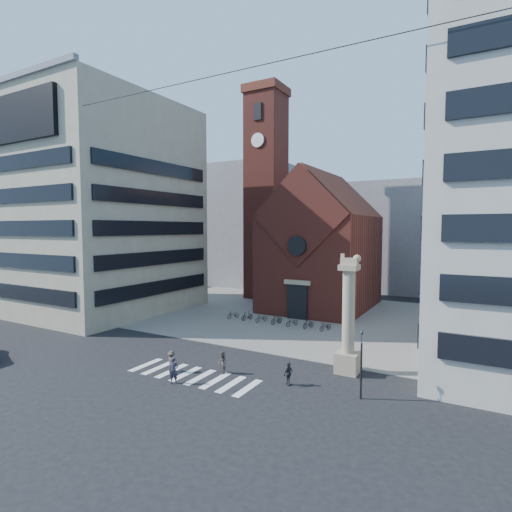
# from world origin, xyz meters

# --- Properties ---
(ground) EXTENTS (120.00, 120.00, 0.00)m
(ground) POSITION_xyz_m (0.00, 0.00, 0.00)
(ground) COLOR black
(ground) RESTS_ON ground
(piazza) EXTENTS (46.00, 30.00, 0.05)m
(piazza) POSITION_xyz_m (0.00, 19.00, 0.03)
(piazza) COLOR gray
(piazza) RESTS_ON ground
(zebra_crossing) EXTENTS (10.20, 3.20, 0.01)m
(zebra_crossing) POSITION_xyz_m (0.55, -3.00, 0.01)
(zebra_crossing) COLOR white
(zebra_crossing) RESTS_ON ground
(church) EXTENTS (12.00, 16.65, 18.00)m
(church) POSITION_xyz_m (0.00, 25.04, 7.98)
(church) COLOR maroon
(church) RESTS_ON ground
(campanile) EXTENTS (5.50, 5.50, 31.20)m
(campanile) POSITION_xyz_m (-10.00, 28.00, 15.74)
(campanile) COLOR maroon
(campanile) RESTS_ON ground
(building_left) EXTENTS (18.00, 20.00, 26.00)m
(building_left) POSITION_xyz_m (-24.00, 10.00, 13.00)
(building_left) COLOR tan
(building_left) RESTS_ON ground
(bg_block_left) EXTENTS (16.00, 14.00, 22.00)m
(bg_block_left) POSITION_xyz_m (-20.00, 40.00, 11.00)
(bg_block_left) COLOR gray
(bg_block_left) RESTS_ON ground
(bg_block_mid) EXTENTS (14.00, 12.00, 18.00)m
(bg_block_mid) POSITION_xyz_m (6.00, 45.00, 9.00)
(bg_block_mid) COLOR gray
(bg_block_mid) RESTS_ON ground
(lion_column) EXTENTS (1.63, 1.60, 8.68)m
(lion_column) POSITION_xyz_m (10.01, 3.00, 3.46)
(lion_column) COLOR gray
(lion_column) RESTS_ON ground
(traffic_light) EXTENTS (0.13, 0.16, 4.30)m
(traffic_light) POSITION_xyz_m (12.00, -1.00, 2.29)
(traffic_light) COLOR black
(traffic_light) RESTS_ON ground
(pedestrian_0) EXTENTS (0.77, 0.69, 1.77)m
(pedestrian_0) POSITION_xyz_m (0.33, -4.77, 0.89)
(pedestrian_0) COLOR #2C2A3A
(pedestrian_0) RESTS_ON ground
(pedestrian_1) EXTENTS (0.98, 1.00, 1.62)m
(pedestrian_1) POSITION_xyz_m (2.15, -1.63, 0.81)
(pedestrian_1) COLOR #504440
(pedestrian_1) RESTS_ON ground
(pedestrian_2) EXTENTS (0.55, 0.97, 1.57)m
(pedestrian_2) POSITION_xyz_m (7.21, -1.23, 0.78)
(pedestrian_2) COLOR #2C2B33
(pedestrian_2) RESTS_ON ground
(pedestrian_3) EXTENTS (1.15, 0.95, 1.55)m
(pedestrian_3) POSITION_xyz_m (-1.28, -3.14, 0.78)
(pedestrian_3) COLOR #4A3B31
(pedestrian_3) RESTS_ON ground
(scooter_0) EXTENTS (1.15, 1.78, 0.88)m
(scooter_0) POSITION_xyz_m (-6.59, 13.49, 0.49)
(scooter_0) COLOR black
(scooter_0) RESTS_ON piazza
(scooter_1) EXTENTS (1.02, 1.69, 0.98)m
(scooter_1) POSITION_xyz_m (-4.73, 13.49, 0.54)
(scooter_1) COLOR black
(scooter_1) RESTS_ON piazza
(scooter_2) EXTENTS (1.15, 1.78, 0.88)m
(scooter_2) POSITION_xyz_m (-2.86, 13.49, 0.49)
(scooter_2) COLOR black
(scooter_2) RESTS_ON piazza
(scooter_3) EXTENTS (1.02, 1.69, 0.98)m
(scooter_3) POSITION_xyz_m (-1.00, 13.49, 0.54)
(scooter_3) COLOR black
(scooter_3) RESTS_ON piazza
(scooter_4) EXTENTS (1.15, 1.78, 0.88)m
(scooter_4) POSITION_xyz_m (0.86, 13.49, 0.49)
(scooter_4) COLOR black
(scooter_4) RESTS_ON piazza
(scooter_5) EXTENTS (1.02, 1.69, 0.98)m
(scooter_5) POSITION_xyz_m (2.73, 13.49, 0.54)
(scooter_5) COLOR black
(scooter_5) RESTS_ON piazza
(scooter_6) EXTENTS (1.15, 1.78, 0.88)m
(scooter_6) POSITION_xyz_m (4.59, 13.49, 0.49)
(scooter_6) COLOR black
(scooter_6) RESTS_ON piazza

